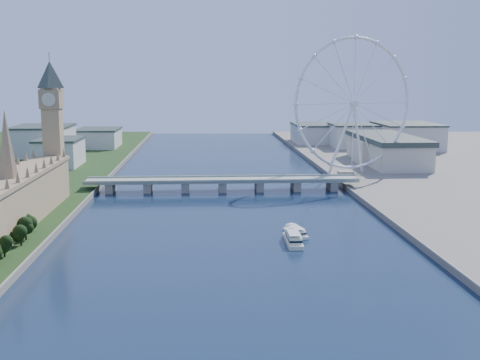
{
  "coord_description": "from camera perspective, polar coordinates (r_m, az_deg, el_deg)",
  "views": [
    {
      "loc": [
        -14.55,
        -180.74,
        89.8
      ],
      "look_at": [
        8.91,
        210.0,
        23.85
      ],
      "focal_mm": 45.0,
      "sensor_mm": 36.0,
      "label": 1
    }
  ],
  "objects": [
    {
      "name": "big_ben",
      "position": [
        473.13,
        -17.41,
        6.31
      ],
      "size": [
        20.02,
        20.02,
        110.0
      ],
      "color": "tan",
      "rests_on": "ground"
    },
    {
      "name": "county_hall",
      "position": [
        645.75,
        13.67,
        1.3
      ],
      "size": [
        54.0,
        144.0,
        35.0
      ],
      "primitive_type": null,
      "color": "beige",
      "rests_on": "ground"
    },
    {
      "name": "tour_boat_near",
      "position": [
        335.74,
        5.06,
        -5.99
      ],
      "size": [
        8.76,
        32.55,
        7.19
      ],
      "primitive_type": null,
      "rotation": [
        0.0,
        0.0,
        -0.01
      ],
      "color": "beige",
      "rests_on": "ground"
    },
    {
      "name": "westminster_bridge",
      "position": [
        488.1,
        -1.68,
        -0.25
      ],
      "size": [
        220.0,
        22.0,
        9.5
      ],
      "color": "gray",
      "rests_on": "ground"
    },
    {
      "name": "tour_boat_far",
      "position": [
        352.4,
        5.34,
        -5.24
      ],
      "size": [
        12.85,
        26.65,
        5.67
      ],
      "primitive_type": null,
      "rotation": [
        0.0,
        0.0,
        0.25
      ],
      "color": "white",
      "rests_on": "ground"
    },
    {
      "name": "city_skyline",
      "position": [
        746.33,
        0.71,
        3.96
      ],
      "size": [
        505.0,
        280.0,
        32.0
      ],
      "color": "beige",
      "rests_on": "ground"
    },
    {
      "name": "london_eye",
      "position": [
        552.89,
        10.73,
        7.09
      ],
      "size": [
        113.6,
        39.12,
        124.3
      ],
      "color": "silver",
      "rests_on": "ground"
    },
    {
      "name": "parliament_range",
      "position": [
        375.47,
        -20.97,
        -2.03
      ],
      "size": [
        24.0,
        200.0,
        70.0
      ],
      "color": "tan",
      "rests_on": "ground"
    }
  ]
}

